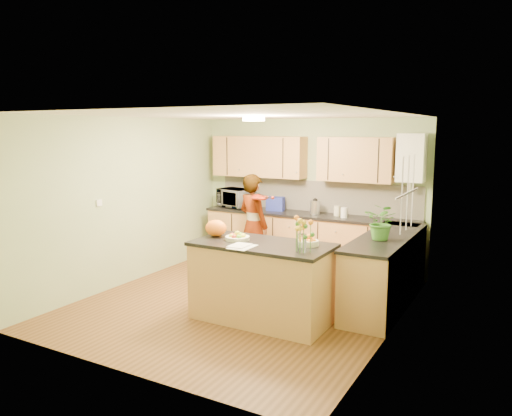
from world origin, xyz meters
The scene contains 28 objects.
floor centered at (0.00, 0.00, 0.00)m, with size 4.50×4.50×0.00m, color #543418.
ceiling centered at (0.00, 0.00, 2.50)m, with size 4.00×4.50×0.02m, color white.
wall_back centered at (0.00, 2.25, 1.25)m, with size 4.00×0.02×2.50m, color #94AB7A.
wall_front centered at (0.00, -2.25, 1.25)m, with size 4.00×0.02×2.50m, color #94AB7A.
wall_left centered at (-2.00, 0.00, 1.25)m, with size 0.02×4.50×2.50m, color #94AB7A.
wall_right centered at (2.00, 0.00, 1.25)m, with size 0.02×4.50×2.50m, color #94AB7A.
back_counter centered at (0.10, 1.95, 0.47)m, with size 3.64×0.62×0.94m.
right_counter centered at (1.70, 0.85, 0.47)m, with size 0.62×2.24×0.94m.
splashback centered at (0.10, 2.23, 1.20)m, with size 3.60×0.02×0.52m, color beige.
upper_cabinets centered at (-0.18, 2.08, 1.85)m, with size 3.20×0.34×0.70m.
boiler centered at (1.70, 2.09, 1.90)m, with size 0.40×0.30×0.86m.
window_right centered at (1.99, 0.60, 1.55)m, with size 0.01×1.30×1.05m.
light_switch centered at (-1.99, -0.60, 1.30)m, with size 0.02×0.09×0.09m, color white.
ceiling_lamp centered at (0.00, 0.30, 2.46)m, with size 0.30×0.30×0.07m.
peninsula_island centered at (0.52, -0.41, 0.48)m, with size 1.68×0.86×0.97m.
fruit_dish centered at (0.17, -0.41, 1.01)m, with size 0.30×0.30×0.11m.
orange_bowl centered at (1.07, -0.26, 1.02)m, with size 0.22×0.22×0.13m.
flower_vase centered at (1.12, -0.59, 1.26)m, with size 0.24×0.24×0.45m.
orange_bag centered at (-0.18, -0.36, 1.07)m, with size 0.28×0.24×0.21m, color orange.
papers centered at (0.42, -0.71, 0.97)m, with size 0.25×0.34×0.01m, color white.
violinist centered at (-0.51, 1.19, 0.82)m, with size 0.60×0.39×1.63m, color tan.
violin centered at (-0.31, 0.97, 1.31)m, with size 0.67×0.27×0.13m, color #4E0904, non-canonical shape.
microwave centered at (-1.34, 1.98, 1.10)m, with size 0.59×0.40×0.33m, color white.
blue_box centered at (-0.52, 1.99, 1.06)m, with size 0.29×0.21×0.23m, color navy.
kettle centered at (0.21, 1.97, 1.06)m, with size 0.16×0.16×0.30m.
jar_cream centered at (0.59, 2.00, 1.02)m, with size 0.10×0.10×0.16m, color beige.
jar_white centered at (0.74, 1.88, 1.02)m, with size 0.10×0.10×0.16m, color white.
potted_plant centered at (1.70, 0.57, 1.17)m, with size 0.42×0.36×0.46m, color #3B7928.
Camera 1 is at (3.31, -5.56, 2.32)m, focal length 35.00 mm.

